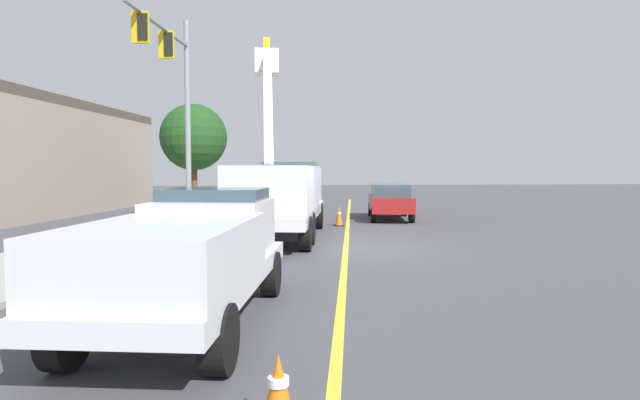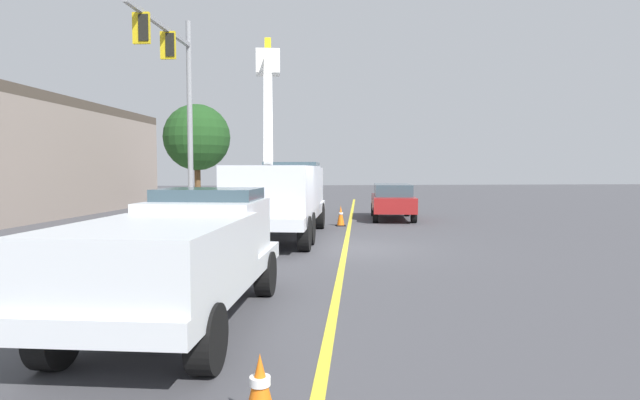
% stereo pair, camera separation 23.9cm
% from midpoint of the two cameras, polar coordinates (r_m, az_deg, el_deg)
% --- Properties ---
extents(ground, '(120.00, 120.00, 0.00)m').
position_cam_midpoint_polar(ground, '(15.30, 2.49, -5.56)').
color(ground, '#47474C').
extents(sidewalk_far_side, '(59.68, 14.25, 0.12)m').
position_cam_midpoint_polar(sidewalk_far_side, '(17.22, -23.85, -4.63)').
color(sidewalk_far_side, '#9E9E99').
rests_on(sidewalk_far_side, ground).
extents(lane_centre_stripe, '(49.23, 9.08, 0.01)m').
position_cam_midpoint_polar(lane_centre_stripe, '(15.30, 2.49, -5.54)').
color(lane_centre_stripe, yellow).
rests_on(lane_centre_stripe, ground).
extents(utility_bucket_truck, '(8.51, 3.92, 7.38)m').
position_cam_midpoint_polar(utility_bucket_truck, '(17.79, -4.82, 0.96)').
color(utility_bucket_truck, white).
rests_on(utility_bucket_truck, ground).
extents(service_pickup_truck, '(5.88, 3.07, 2.06)m').
position_cam_midpoint_polar(service_pickup_truck, '(8.05, -15.40, -5.86)').
color(service_pickup_truck, silver).
rests_on(service_pickup_truck, ground).
extents(passing_minivan, '(5.06, 2.73, 1.69)m').
position_cam_midpoint_polar(passing_minivan, '(24.48, 7.65, 0.12)').
color(passing_minivan, maroon).
rests_on(passing_minivan, ground).
extents(traffic_cone_leading, '(0.40, 0.40, 0.70)m').
position_cam_midpoint_polar(traffic_cone_leading, '(5.05, -6.18, -20.71)').
color(traffic_cone_leading, black).
rests_on(traffic_cone_leading, ground).
extents(traffic_cone_mid_front, '(0.40, 0.40, 0.87)m').
position_cam_midpoint_polar(traffic_cone_mid_front, '(21.36, 1.85, -1.81)').
color(traffic_cone_mid_front, black).
rests_on(traffic_cone_mid_front, ground).
extents(traffic_signal_mast, '(5.69, 1.20, 8.48)m').
position_cam_midpoint_polar(traffic_signal_mast, '(20.45, -16.51, 12.50)').
color(traffic_signal_mast, gray).
rests_on(traffic_signal_mast, ground).
extents(street_tree_right, '(3.51, 3.51, 5.85)m').
position_cam_midpoint_polar(street_tree_right, '(27.61, -14.38, 6.87)').
color(street_tree_right, brown).
rests_on(street_tree_right, ground).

